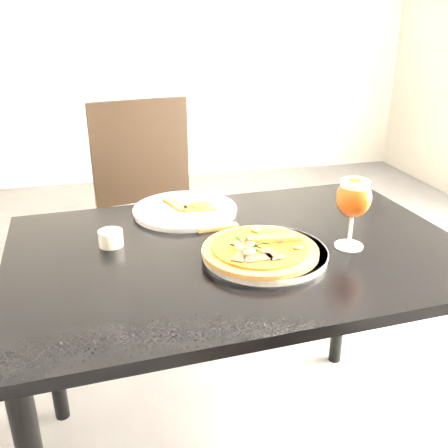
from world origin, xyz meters
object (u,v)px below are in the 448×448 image
object	(u,v)px
dining_table	(238,276)
chair_far	(152,207)
beer_glass	(354,199)
pizza	(261,249)

from	to	relation	value
dining_table	chair_far	size ratio (longest dim) A/B	1.26
chair_far	beer_glass	size ratio (longest dim) A/B	5.19
beer_glass	pizza	bearing A→B (deg)	-177.51
dining_table	pizza	world-z (taller)	pizza
chair_far	beer_glass	bearing A→B (deg)	-76.57
dining_table	beer_glass	xyz separation A→B (m)	(0.28, -0.07, 0.23)
pizza	dining_table	bearing A→B (deg)	112.58
chair_far	pizza	distance (m)	1.01
pizza	beer_glass	distance (m)	0.27
chair_far	pizza	xyz separation A→B (m)	(0.18, -0.97, 0.23)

